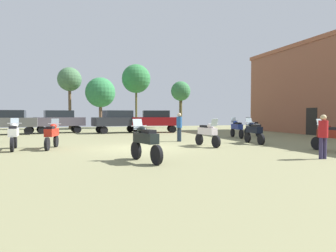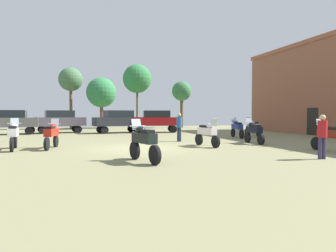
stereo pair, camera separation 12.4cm
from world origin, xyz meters
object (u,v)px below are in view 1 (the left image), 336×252
Objects in this scene: motorcycle_5 at (14,134)px; car_5 at (59,120)px; motorcycle_8 at (237,128)px; tree_3 at (100,93)px; motorcycle_1 at (331,136)px; tree_1 at (70,80)px; car_3 at (156,120)px; motorcycle_3 at (208,133)px; car_2 at (9,120)px; tree_4 at (181,92)px; tree_2 at (136,79)px; motorcycle_11 at (145,141)px; motorcycle_6 at (254,131)px; car_1 at (118,120)px; motorcycle_7 at (252,127)px; person_2 at (323,133)px; person_3 at (179,125)px; motorcycle_9 at (52,134)px.

car_5 is (1.30, 12.85, 0.44)m from motorcycle_5.
tree_3 is (-8.30, 15.84, 3.38)m from motorcycle_8.
motorcycle_5 is at bearing 153.81° from motorcycle_1.
car_3 is at bearing -49.61° from tree_1.
motorcycle_3 is 23.15m from tree_1.
car_2 is (-2.45, 11.77, 0.44)m from motorcycle_5.
tree_3 is (-8.28, 24.17, 3.38)m from motorcycle_1.
tree_2 is at bearing 166.19° from tree_4.
tree_4 is at bearing 52.35° from motorcycle_11.
motorcycle_3 is 22.99m from tree_2.
motorcycle_5 is 12.47m from motorcycle_6.
car_1 reaches higher than motorcycle_6.
motorcycle_1 is 4.40m from motorcycle_6.
car_3 is at bearing 43.66° from motorcycle_5.
motorcycle_7 is 0.47× the size of car_1.
motorcycle_7 is at bearing -138.77° from car_1.
motorcycle_11 is 0.47× the size of car_3.
motorcycle_7 is 11.59m from car_1.
tree_2 is (-1.80, 27.65, 5.03)m from person_2.
car_3 and car_5 have the same top height.
motorcycle_3 is 3.20m from motorcycle_6.
motorcycle_3 is 0.46× the size of car_1.
tree_1 reaches higher than tree_4.
car_5 is at bearing 62.54° from car_1.
tree_3 reaches higher than car_1.
motorcycle_8 is at bearing -55.23° from tree_1.
tree_3 is at bearing -14.99° from tree_1.
person_3 is at bearing -159.65° from motorcycle_7.
car_2 reaches higher than motorcycle_6.
tree_3 is at bearing -48.58° from car_2.
motorcycle_1 is 12.93m from motorcycle_9.
tree_2 is (12.28, 9.40, 4.82)m from car_2.
tree_3 is 1.01× the size of tree_4.
motorcycle_11 is 18.62m from car_2.
tree_2 is (-3.85, 25.97, 5.28)m from motorcycle_1.
tree_4 is at bearing 85.60° from motorcycle_6.
motorcycle_11 is 16.72m from car_1.
car_1 is (-7.38, 7.91, 0.46)m from motorcycle_8.
tree_3 reaches higher than car_5.
motorcycle_6 is 0.46× the size of car_1.
tree_2 reaches higher than tree_3.
car_5 is 21.91m from person_2.
motorcycle_8 is at bearing -62.36° from tree_3.
person_3 reaches higher than motorcycle_9.
motorcycle_7 is at bearing -71.07° from tree_2.
motorcycle_11 is 6.61m from person_2.
motorcycle_11 reaches higher than motorcycle_7.
tree_2 is 1.36× the size of tree_4.
tree_2 is at bearing 64.04° from motorcycle_11.
car_1 and car_3 have the same top height.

